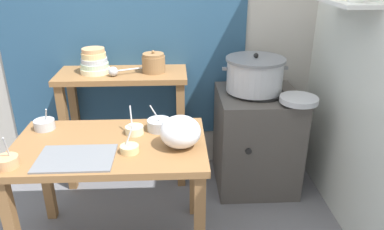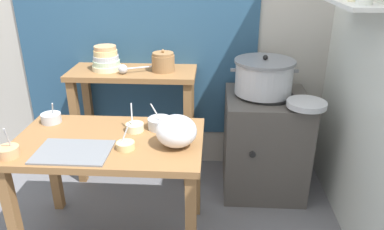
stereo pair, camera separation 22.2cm
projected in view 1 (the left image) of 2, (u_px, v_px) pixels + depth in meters
name	position (u px, v px, depth m)	size (l,w,h in m)	color
wall_back	(153.00, 11.00, 2.84)	(4.40, 0.12, 2.60)	#B2ADA3
wall_right	(380.00, 33.00, 2.08)	(0.30, 3.20, 2.60)	silver
prep_table	(111.00, 160.00, 2.15)	(1.10, 0.66, 0.72)	olive
back_shelf_table	(124.00, 100.00, 2.84)	(0.96, 0.40, 0.90)	olive
stove_block	(256.00, 139.00, 2.88)	(0.60, 0.61, 0.78)	#4C4742
steamer_pot	(255.00, 74.00, 2.69)	(0.48, 0.43, 0.28)	#B7BABF
clay_pot	(154.00, 63.00, 2.73)	(0.17, 0.17, 0.16)	olive
bowl_stack_enamel	(94.00, 62.00, 2.71)	(0.22, 0.22, 0.18)	beige
ladle	(115.00, 71.00, 2.66)	(0.28, 0.14, 0.07)	#B7BABF
serving_tray	(76.00, 158.00, 1.94)	(0.40, 0.28, 0.01)	slate
plastic_bag	(180.00, 132.00, 2.03)	(0.23, 0.22, 0.18)	white
wide_pan	(299.00, 100.00, 2.52)	(0.26, 0.26, 0.04)	#B7BABF
prep_bowl_0	(159.00, 124.00, 2.25)	(0.15, 0.15, 0.17)	#B7BABF
prep_bowl_1	(7.00, 161.00, 1.86)	(0.11, 0.11, 0.18)	tan
prep_bowl_2	(44.00, 124.00, 2.26)	(0.12, 0.12, 0.14)	#B7BABF
prep_bowl_3	(134.00, 129.00, 2.21)	(0.11, 0.11, 0.17)	beige
prep_bowl_4	(129.00, 148.00, 2.00)	(0.10, 0.10, 0.14)	#E5C684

